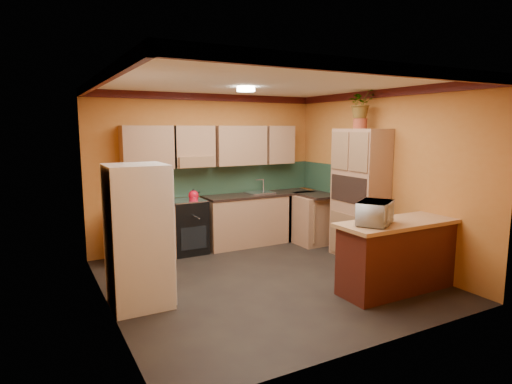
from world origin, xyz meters
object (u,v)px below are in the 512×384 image
fridge (138,236)px  pantry (360,195)px  base_cabinets_back (221,223)px  microwave (375,213)px  stove (188,226)px  breakfast_bar (403,257)px

fridge → pantry: size_ratio=0.81×
base_cabinets_back → microwave: bearing=-75.1°
base_cabinets_back → stove: stove is taller
stove → pantry: (2.36, -1.60, 0.59)m
base_cabinets_back → fridge: (-1.87, -1.81, 0.41)m
stove → microwave: size_ratio=1.74×
pantry → breakfast_bar: (-0.43, -1.34, -0.61)m
fridge → microwave: fridge is taller
base_cabinets_back → stove: bearing=-180.0°
base_cabinets_back → stove: (-0.62, -0.00, 0.02)m
stove → fridge: size_ratio=0.54×
fridge → microwave: bearing=-23.0°
stove → breakfast_bar: size_ratio=0.51×
stove → microwave: (1.41, -2.94, 0.62)m
base_cabinets_back → pantry: 2.44m
microwave → breakfast_bar: bearing=-33.2°
pantry → breakfast_bar: pantry is taller
fridge → breakfast_bar: bearing=-19.5°
breakfast_bar → stove: bearing=123.2°
stove → breakfast_bar: 3.51m
fridge → pantry: bearing=3.4°
pantry → breakfast_bar: size_ratio=1.17×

